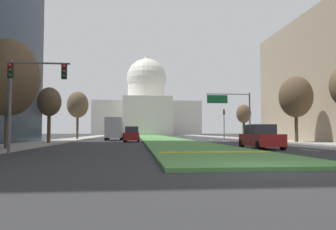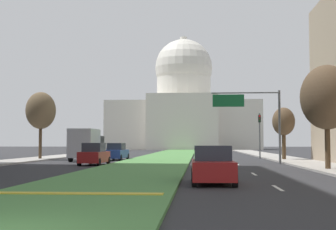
% 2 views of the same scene
% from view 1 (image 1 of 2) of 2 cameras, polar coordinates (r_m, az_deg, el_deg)
% --- Properties ---
extents(ground_plane, '(260.00, 260.00, 0.00)m').
position_cam_1_polar(ground_plane, '(67.93, -2.17, -3.96)').
color(ground_plane, '#2B2B2D').
extents(grass_median, '(6.56, 104.45, 0.14)m').
position_cam_1_polar(grass_median, '(62.14, -1.84, -3.99)').
color(grass_median, '#4C8442').
rests_on(grass_median, ground_plane).
extents(median_curb_nose, '(5.91, 0.50, 0.04)m').
position_cam_1_polar(median_curb_nose, '(17.37, 8.26, -6.44)').
color(median_curb_nose, gold).
rests_on(median_curb_nose, grass_median).
extents(lane_dashes_right, '(0.16, 68.12, 0.01)m').
position_cam_1_polar(lane_dashes_right, '(51.84, 7.25, -4.26)').
color(lane_dashes_right, silver).
rests_on(lane_dashes_right, ground_plane).
extents(sidewalk_left, '(4.00, 104.45, 0.15)m').
position_cam_1_polar(sidewalk_left, '(56.98, -15.20, -3.98)').
color(sidewalk_left, '#9E9991').
rests_on(sidewalk_left, ground_plane).
extents(sidewalk_right, '(4.00, 104.45, 0.15)m').
position_cam_1_polar(sidewalk_right, '(58.92, 11.85, -3.98)').
color(sidewalk_right, '#9E9991').
rests_on(sidewalk_right, ground_plane).
extents(capitol_building, '(39.48, 23.27, 30.27)m').
position_cam_1_polar(capitol_building, '(125.54, -3.76, 1.46)').
color(capitol_building, silver).
rests_on(capitol_building, ground_plane).
extents(traffic_light_near_left, '(3.34, 0.35, 5.20)m').
position_cam_1_polar(traffic_light_near_left, '(19.72, -23.55, 4.79)').
color(traffic_light_near_left, '#515456').
rests_on(traffic_light_near_left, ground_plane).
extents(traffic_light_far_right, '(0.28, 0.35, 5.20)m').
position_cam_1_polar(traffic_light_far_right, '(57.14, 9.77, -0.79)').
color(traffic_light_far_right, '#515456').
rests_on(traffic_light_far_right, ground_plane).
extents(overhead_guide_sign, '(6.09, 0.20, 6.50)m').
position_cam_1_polar(overhead_guide_sign, '(44.90, 11.32, 1.53)').
color(overhead_guide_sign, '#515456').
rests_on(overhead_guide_sign, ground_plane).
extents(street_tree_left_near, '(4.05, 4.05, 7.31)m').
position_cam_1_polar(street_tree_left_near, '(23.90, -26.19, 5.88)').
color(street_tree_left_near, '#4C3823').
rests_on(street_tree_left_near, ground_plane).
extents(street_tree_left_mid, '(2.30, 2.30, 5.62)m').
position_cam_1_polar(street_tree_left_mid, '(34.32, -20.03, 2.09)').
color(street_tree_left_mid, '#4C3823').
rests_on(street_tree_left_mid, ground_plane).
extents(street_tree_right_mid, '(3.48, 3.48, 7.09)m').
position_cam_1_polar(street_tree_right_mid, '(37.05, 21.43, 2.94)').
color(street_tree_right_mid, '#4C3823').
rests_on(street_tree_right_mid, ground_plane).
extents(street_tree_left_far, '(3.20, 3.20, 7.32)m').
position_cam_1_polar(street_tree_left_far, '(51.21, -15.51, 1.72)').
color(street_tree_left_far, '#4C3823').
rests_on(street_tree_left_far, ground_plane).
extents(street_tree_right_far, '(2.32, 2.32, 5.51)m').
position_cam_1_polar(street_tree_right_far, '(53.02, 13.09, 0.12)').
color(street_tree_right_far, '#4C3823').
rests_on(street_tree_right_far, ground_plane).
extents(sedan_lead_stopped, '(2.02, 4.17, 1.75)m').
position_cam_1_polar(sedan_lead_stopped, '(24.32, 15.91, -3.80)').
color(sedan_lead_stopped, maroon).
rests_on(sedan_lead_stopped, ground_plane).
extents(sedan_midblock, '(1.92, 4.40, 1.84)m').
position_cam_1_polar(sedan_midblock, '(39.66, -6.32, -3.45)').
color(sedan_midblock, maroon).
rests_on(sedan_midblock, ground_plane).
extents(sedan_distant, '(2.03, 4.64, 1.81)m').
position_cam_1_polar(sedan_distant, '(50.38, -6.22, -3.35)').
color(sedan_distant, navy).
rests_on(sedan_distant, ground_plane).
extents(sedan_far_horizon, '(2.13, 4.21, 1.76)m').
position_cam_1_polar(sedan_far_horizon, '(67.29, -8.71, -3.24)').
color(sedan_far_horizon, navy).
rests_on(sedan_far_horizon, ground_plane).
extents(box_truck_delivery, '(2.40, 6.40, 3.20)m').
position_cam_1_polar(box_truck_delivery, '(47.59, -9.35, -2.35)').
color(box_truck_delivery, black).
rests_on(box_truck_delivery, ground_plane).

